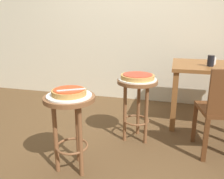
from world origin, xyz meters
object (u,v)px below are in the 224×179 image
stool_middle (137,95)px  pizza_middle (138,77)px  pizza_foreground (69,92)px  cup_near_edge (211,61)px  pizza_server_knife (71,90)px  serving_plate_middle (137,79)px  stool_foreground (70,115)px  dining_table (211,74)px  condiment_shaker (214,61)px  serving_plate_foreground (69,95)px

stool_middle → pizza_middle: pizza_middle is taller
pizza_foreground → stool_middle: bearing=57.3°
stool_middle → cup_near_edge: bearing=35.9°
pizza_foreground → pizza_server_knife: (0.03, -0.02, 0.03)m
serving_plate_middle → pizza_middle: size_ratio=1.14×
stool_foreground → cup_near_edge: bearing=45.9°
serving_plate_middle → dining_table: 1.01m
condiment_shaker → pizza_server_knife: (-1.19, -1.35, -0.06)m
stool_middle → serving_plate_middle: serving_plate_middle is taller
pizza_middle → pizza_server_knife: bearing=-120.1°
stool_foreground → cup_near_edge: 1.70m
stool_foreground → cup_near_edge: (1.17, 1.20, 0.30)m
stool_foreground → pizza_middle: size_ratio=1.95×
pizza_foreground → cup_near_edge: 1.68m
pizza_foreground → pizza_middle: size_ratio=0.80×
pizza_foreground → dining_table: size_ratio=0.30×
stool_foreground → serving_plate_foreground: (0.00, 0.00, 0.17)m
stool_foreground → dining_table: size_ratio=0.74×
serving_plate_middle → cup_near_edge: bearing=35.9°
serving_plate_foreground → condiment_shaker: 1.81m
pizza_server_knife → pizza_middle: bearing=28.4°
serving_plate_foreground → serving_plate_middle: bearing=57.3°
serving_plate_foreground → cup_near_edge: bearing=45.9°
pizza_foreground → stool_middle: size_ratio=0.41×
pizza_foreground → pizza_middle: same height
serving_plate_foreground → cup_near_edge: cup_near_edge is taller
pizza_middle → pizza_server_knife: (-0.40, -0.69, 0.03)m
stool_foreground → condiment_shaker: condiment_shaker is taller
stool_foreground → pizza_server_knife: pizza_server_knife is taller
stool_foreground → stool_middle: same height
stool_foreground → pizza_middle: 0.82m
pizza_middle → cup_near_edge: 0.92m
serving_plate_middle → cup_near_edge: size_ratio=3.12×
stool_middle → serving_plate_middle: bearing=0.0°
pizza_foreground → condiment_shaker: 1.81m
pizza_middle → condiment_shaker: condiment_shaker is taller
pizza_foreground → serving_plate_foreground: bearing=97.1°
stool_middle → pizza_server_knife: size_ratio=2.99×
cup_near_edge → stool_foreground: bearing=-134.1°
pizza_middle → dining_table: (0.77, 0.66, -0.07)m
stool_foreground → serving_plate_middle: (0.43, 0.67, 0.17)m
stool_foreground → dining_table: 1.79m
stool_middle → cup_near_edge: size_ratio=5.32×
serving_plate_middle → cup_near_edge: cup_near_edge is taller
cup_near_edge → condiment_shaker: cup_near_edge is taller
pizza_server_knife → serving_plate_foreground: bearing=114.8°
stool_middle → dining_table: 1.02m
stool_foreground → pizza_foreground: bearing=0.0°
cup_near_edge → stool_middle: bearing=-144.1°
stool_middle → cup_near_edge: cup_near_edge is taller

